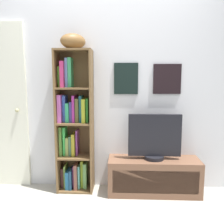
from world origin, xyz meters
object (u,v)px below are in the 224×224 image
object	(u,v)px
bookshelf	(74,127)
tv_stand	(154,176)
football	(73,41)
television	(155,138)

from	to	relation	value
bookshelf	tv_stand	xyz separation A→B (m)	(0.93, -0.08, -0.56)
football	television	size ratio (longest dim) A/B	0.49
television	tv_stand	bearing A→B (deg)	-90.00
tv_stand	television	size ratio (longest dim) A/B	1.75
football	tv_stand	size ratio (longest dim) A/B	0.28
football	tv_stand	bearing A→B (deg)	-2.95
television	football	bearing A→B (deg)	177.12
football	television	xyz separation A→B (m)	(0.91, -0.05, -1.07)
bookshelf	tv_stand	bearing A→B (deg)	-4.69
tv_stand	television	world-z (taller)	television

